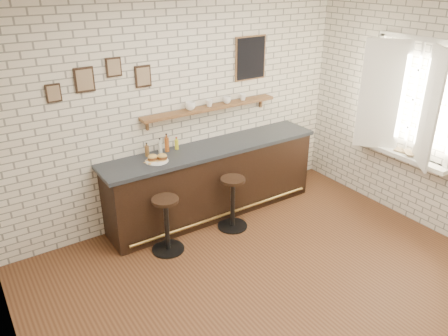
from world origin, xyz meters
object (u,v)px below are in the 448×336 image
at_px(bar_counter, 213,180).
at_px(bitters_bottle_brown, 147,151).
at_px(bitters_bottle_amber, 167,144).
at_px(book_upper, 404,152).
at_px(bar_stool_left, 167,223).
at_px(shelf_cup_d, 243,97).
at_px(condiment_bottle_yellow, 177,144).
at_px(shelf_cup_b, 209,103).
at_px(ciabatta_sandwich, 157,157).
at_px(shelf_cup_a, 190,106).
at_px(bitters_bottle_white, 160,147).
at_px(book_lower, 402,153).
at_px(shelf_cup_c, 227,100).
at_px(sandwich_plate, 157,161).
at_px(bar_stool_right, 233,201).

height_order(bar_counter, bitters_bottle_brown, bitters_bottle_brown).
bearing_deg(bitters_bottle_amber, book_upper, -31.70).
height_order(bar_stool_left, shelf_cup_d, shelf_cup_d).
bearing_deg(condiment_bottle_yellow, bar_counter, -22.34).
height_order(shelf_cup_b, book_upper, shelf_cup_b).
bearing_deg(ciabatta_sandwich, bitters_bottle_amber, 42.13).
bearing_deg(shelf_cup_b, shelf_cup_a, 133.37).
height_order(bitters_bottle_brown, bitters_bottle_white, bitters_bottle_white).
relative_size(ciabatta_sandwich, shelf_cup_a, 1.88).
height_order(bitters_bottle_white, book_lower, bitters_bottle_white).
bearing_deg(ciabatta_sandwich, shelf_cup_c, 11.29).
distance_m(bitters_bottle_amber, shelf_cup_a, 0.58).
height_order(shelf_cup_b, book_lower, shelf_cup_b).
bearing_deg(shelf_cup_a, bar_counter, -67.59).
xyz_separation_m(ciabatta_sandwich, condiment_bottle_yellow, (0.38, 0.22, 0.02)).
xyz_separation_m(sandwich_plate, shelf_cup_c, (1.19, 0.24, 0.53)).
bearing_deg(bar_counter, bar_stool_left, -153.88).
relative_size(bar_counter, shelf_cup_c, 25.97).
xyz_separation_m(bar_counter, bitters_bottle_white, (-0.68, 0.18, 0.58)).
height_order(bar_stool_right, book_lower, book_lower).
relative_size(bar_counter, shelf_cup_d, 31.09).
distance_m(bitters_bottle_amber, shelf_cup_b, 0.79).
bearing_deg(condiment_bottle_yellow, bar_stool_right, -55.15).
height_order(condiment_bottle_yellow, shelf_cup_d, shelf_cup_d).
height_order(sandwich_plate, shelf_cup_d, shelf_cup_d).
relative_size(condiment_bottle_yellow, bar_stool_right, 0.23).
relative_size(shelf_cup_b, book_upper, 0.43).
distance_m(bar_counter, shelf_cup_d, 1.23).
distance_m(bar_counter, bitters_bottle_white, 0.92).
xyz_separation_m(condiment_bottle_yellow, shelf_cup_b, (0.52, 0.02, 0.47)).
bearing_deg(shelf_cup_c, book_upper, -113.27).
bearing_deg(bar_counter, bitters_bottle_amber, 162.68).
xyz_separation_m(bar_counter, condiment_bottle_yellow, (-0.44, 0.18, 0.57)).
relative_size(sandwich_plate, condiment_bottle_yellow, 1.68).
distance_m(sandwich_plate, bar_stool_left, 0.77).
bearing_deg(bitters_bottle_white, bar_stool_right, -43.31).
bearing_deg(bar_stool_left, shelf_cup_c, 27.01).
bearing_deg(book_lower, book_upper, -103.78).
height_order(ciabatta_sandwich, condiment_bottle_yellow, condiment_bottle_yellow).
distance_m(bitters_bottle_amber, bar_stool_right, 1.14).
bearing_deg(bitters_bottle_white, book_upper, -30.80).
height_order(bar_counter, book_lower, bar_counter).
relative_size(bar_stool_left, bar_stool_right, 1.00).
distance_m(bitters_bottle_white, book_lower, 3.20).
relative_size(bitters_bottle_white, condiment_bottle_yellow, 1.21).
bearing_deg(condiment_bottle_yellow, sandwich_plate, -150.98).
distance_m(condiment_bottle_yellow, shelf_cup_b, 0.70).
xyz_separation_m(bitters_bottle_white, bar_stool_left, (-0.28, -0.65, -0.70)).
bearing_deg(shelf_cup_d, shelf_cup_a, 158.30).
distance_m(bitters_bottle_amber, bar_stool_left, 1.04).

